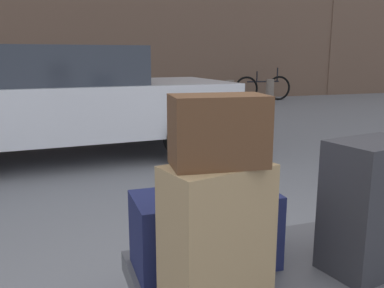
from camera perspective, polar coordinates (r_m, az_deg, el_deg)
luggage_cart at (r=2.05m, az=11.64°, el=-18.41°), size 1.29×0.85×0.34m
suitcase_tan_front_left at (r=1.59m, az=3.44°, el=-13.07°), size 0.44×0.32×0.58m
suitcase_charcoal_stacked_top at (r=2.04m, az=23.44°, el=-7.90°), size 0.44×0.34×0.60m
duffel_bag_navy_rear_right at (r=1.95m, az=1.79°, el=-11.74°), size 0.65×0.34×0.35m
duffel_bag_brown_topmost_pile at (r=1.46m, az=3.65°, el=1.84°), size 0.35×0.23×0.25m
parked_car at (r=5.57m, az=-18.08°, el=5.89°), size 4.38×2.09×1.42m
bicycle_leaning at (r=12.46m, az=9.75°, el=7.62°), size 1.76×0.19×0.96m
bollard_kerb_near at (r=10.31m, az=-2.32°, el=6.72°), size 0.21×0.21×0.69m
bollard_kerb_mid at (r=10.82m, az=5.24°, el=6.94°), size 0.21×0.21×0.69m
bollard_kerb_far at (r=11.35m, az=10.66°, el=7.02°), size 0.21×0.21×0.69m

